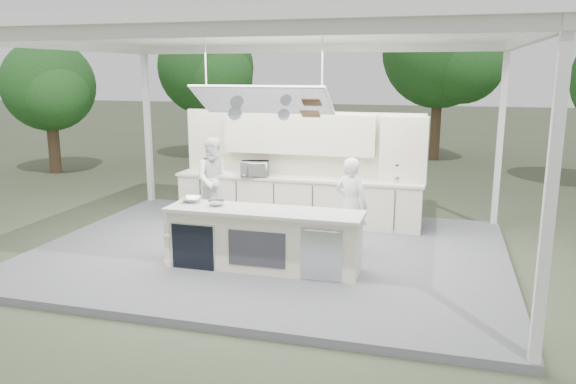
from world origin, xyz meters
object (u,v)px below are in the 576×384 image
(back_counter, at_px, (297,199))
(sous_chef, at_px, (215,180))
(demo_island, at_px, (262,239))
(head_chef, at_px, (351,205))

(back_counter, relative_size, sous_chef, 2.92)
(demo_island, distance_m, head_chef, 1.71)
(demo_island, bearing_deg, sous_chef, 126.52)
(back_counter, relative_size, head_chef, 3.08)
(back_counter, distance_m, head_chef, 2.17)
(head_chef, bearing_deg, back_counter, -29.50)
(demo_island, height_order, back_counter, same)
(demo_island, bearing_deg, back_counter, 93.63)
(back_counter, xyz_separation_m, head_chef, (1.38, -1.64, 0.35))
(head_chef, bearing_deg, demo_island, 64.79)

